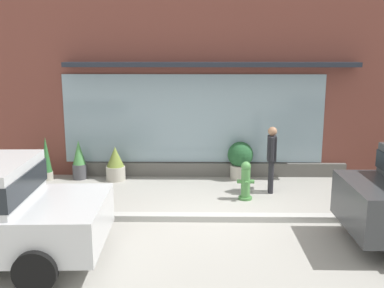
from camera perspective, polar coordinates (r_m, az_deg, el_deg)
ground_plane at (r=9.07m, az=2.74°, el=-9.30°), size 60.00×60.00×0.00m
curb_strip at (r=8.87m, az=2.79°, el=-9.40°), size 14.00×0.24×0.12m
storefront at (r=11.67m, az=2.34°, el=7.98°), size 14.00×0.81×5.08m
fire_hydrant at (r=10.01m, az=6.92°, el=-4.73°), size 0.39×0.35×0.87m
pedestrian_with_handbag at (r=10.50m, az=10.21°, el=-1.39°), size 0.23×0.65×1.57m
potted_plant_window_right at (r=11.58m, az=6.23°, el=-1.90°), size 0.66×0.66×0.98m
potted_plant_near_hydrant at (r=11.58m, az=-9.82°, el=-2.59°), size 0.49×0.49×0.88m
potted_plant_doorstep at (r=11.99m, az=-18.23°, el=-1.86°), size 0.29×0.29×1.14m
potted_plant_trailing_edge at (r=11.87m, az=-14.31°, el=-2.08°), size 0.36×0.36×1.03m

